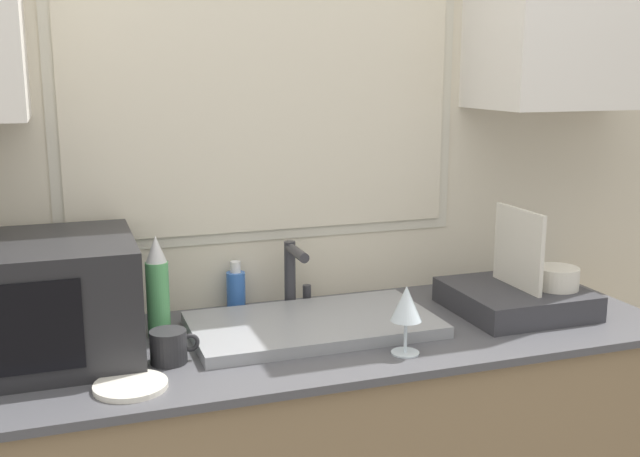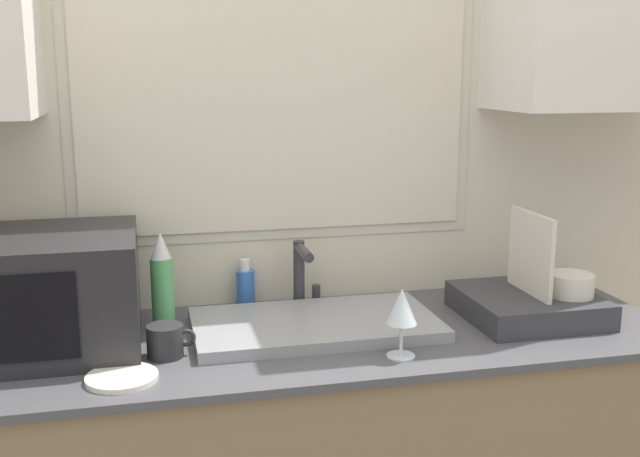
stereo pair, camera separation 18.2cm
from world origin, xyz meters
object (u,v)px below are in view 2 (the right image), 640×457
dish_rack (532,300)px  spray_bottle (162,284)px  mug_near_sink (166,341)px  microwave (29,293)px  wine_glass (402,308)px  faucet (302,270)px  soap_bottle (245,286)px

dish_rack → spray_bottle: 0.98m
spray_bottle → mug_near_sink: (-0.00, -0.19, -0.09)m
spray_bottle → microwave: bearing=-169.7°
microwave → wine_glass: microwave is taller
mug_near_sink → faucet: bearing=36.1°
spray_bottle → wine_glass: 0.62m
microwave → soap_bottle: microwave is taller
dish_rack → wine_glass: bearing=-157.0°
faucet → wine_glass: faucet is taller
microwave → spray_bottle: (0.31, 0.06, -0.01)m
microwave → mug_near_sink: size_ratio=4.42×
dish_rack → mug_near_sink: 0.98m
spray_bottle → soap_bottle: (0.23, 0.15, -0.07)m
faucet → microwave: size_ratio=0.38×
mug_near_sink → wine_glass: (0.54, -0.13, 0.08)m
dish_rack → wine_glass: dish_rack is taller
microwave → soap_bottle: bearing=20.9°
dish_rack → faucet: bearing=159.2°
faucet → mug_near_sink: faucet is taller
soap_bottle → wine_glass: 0.56m
faucet → microwave: (-0.70, -0.15, 0.03)m
mug_near_sink → wine_glass: wine_glass is taller
faucet → microwave: microwave is taller
dish_rack → spray_bottle: bearing=172.5°
soap_bottle → wine_glass: wine_glass is taller
dish_rack → spray_bottle: size_ratio=1.32×
faucet → soap_bottle: (-0.15, 0.06, -0.05)m
soap_bottle → faucet: bearing=-20.1°
spray_bottle → soap_bottle: size_ratio=1.89×
faucet → mug_near_sink: 0.48m
wine_glass → dish_rack: bearing=23.0°
spray_bottle → wine_glass: bearing=-30.4°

